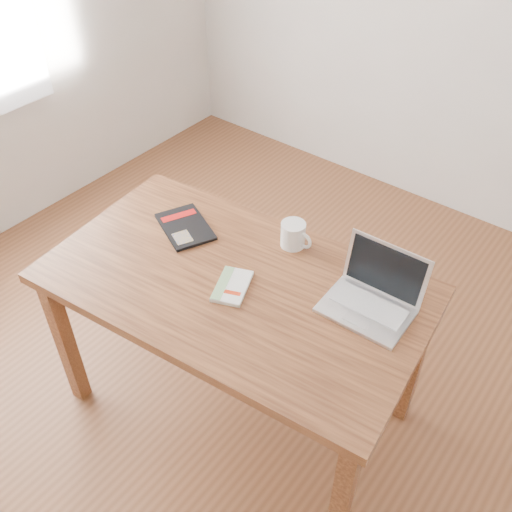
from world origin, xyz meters
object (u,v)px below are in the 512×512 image
Objects in this scene: coffee_mug at (294,234)px; black_guidebook at (185,227)px; desk at (235,298)px; laptop at (373,295)px; white_guidebook at (232,286)px.

black_guidebook is at bearing -151.63° from coffee_mug.
coffee_mug is (0.40, 0.18, 0.05)m from black_guidebook.
laptop reaches higher than desk.
black_guidebook is 1.00× the size of laptop.
laptop is 0.40m from coffee_mug.
white_guidebook is 0.48m from laptop.
desk is 4.80× the size of laptop.
laptop is at bearing -9.10° from coffee_mug.
desk is 0.10m from white_guidebook.
coffee_mug is at bearing 61.56° from white_guidebook.
coffee_mug is at bearing -40.88° from black_guidebook.
black_guidebook is 2.21× the size of coffee_mug.
laptop reaches higher than coffee_mug.
white_guidebook reaches higher than desk.
desk is at bearing 95.01° from white_guidebook.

